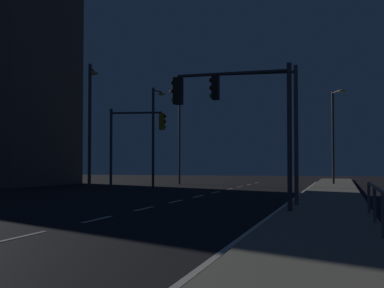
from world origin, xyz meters
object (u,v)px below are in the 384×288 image
traffic_light_near_left (258,108)px  street_lamp_far_end (90,116)px  traffic_light_mid_right (136,134)px  street_lamp_mid_block (335,127)px  street_lamp_median (155,128)px  street_lamp_across_street (178,126)px  traffic_light_near_right (234,107)px

traffic_light_near_left → street_lamp_far_end: bearing=147.4°
traffic_light_mid_right → street_lamp_mid_block: bearing=50.9°
traffic_light_near_left → street_lamp_median: 17.96m
street_lamp_across_street → traffic_light_mid_right: bearing=-83.6°
traffic_light_near_right → street_lamp_median: bearing=117.0°
street_lamp_mid_block → traffic_light_near_right: bearing=-97.1°
traffic_light_near_right → traffic_light_near_left: bearing=80.4°
street_lamp_mid_block → street_lamp_far_end: (-12.93, -15.54, -0.18)m
street_lamp_far_end → traffic_light_near_left: bearing=-32.6°
traffic_light_near_right → street_lamp_median: street_lamp_median is taller
traffic_light_mid_right → street_lamp_far_end: size_ratio=0.68×
street_lamp_mid_block → street_lamp_across_street: size_ratio=0.89×
street_lamp_far_end → street_lamp_across_street: street_lamp_across_street is taller
traffic_light_near_right → street_lamp_across_street: bearing=111.0°
traffic_light_mid_right → street_lamp_across_street: bearing=96.4°
street_lamp_far_end → street_lamp_median: size_ratio=1.02×
traffic_light_near_right → street_lamp_mid_block: size_ratio=0.68×
traffic_light_near_right → street_lamp_across_street: size_ratio=0.60×
traffic_light_mid_right → traffic_light_near_right: bearing=-54.6°
traffic_light_near_right → street_lamp_far_end: 13.48m
traffic_light_mid_right → traffic_light_near_left: traffic_light_near_left is taller
street_lamp_median → street_lamp_far_end: bearing=-94.9°
street_lamp_far_end → traffic_light_mid_right: bearing=46.2°
traffic_light_mid_right → street_lamp_across_street: 13.62m
street_lamp_across_street → traffic_light_near_left: bearing=-65.8°
traffic_light_near_left → street_lamp_mid_block: (2.65, 22.12, 0.64)m
traffic_light_near_left → traffic_light_mid_right: bearing=134.4°
traffic_light_near_right → street_lamp_mid_block: (3.09, 24.73, 0.88)m
street_lamp_far_end → street_lamp_across_street: bearing=88.5°
street_lamp_mid_block → street_lamp_median: size_ratio=1.02×
street_lamp_mid_block → traffic_light_mid_right: bearing=-129.1°
traffic_light_mid_right → street_lamp_mid_block: 17.52m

